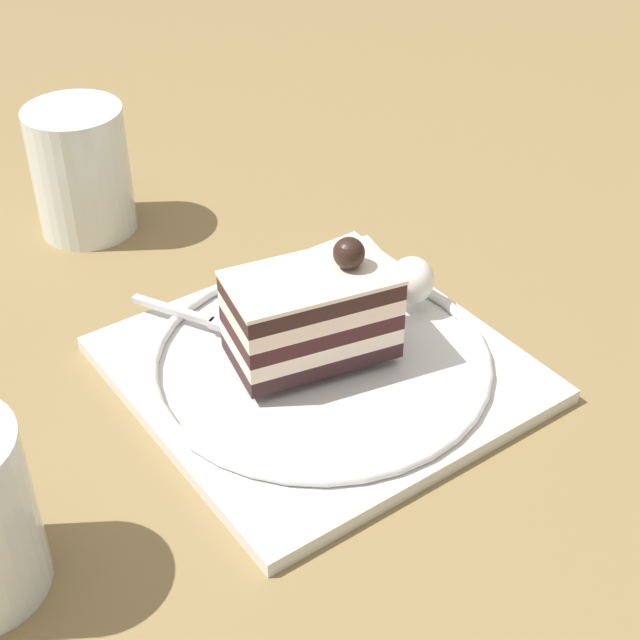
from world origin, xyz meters
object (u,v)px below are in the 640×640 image
Objects in this scene: fork at (203,319)px; dessert_plate at (320,366)px; cake_slice at (312,313)px; whipped_cream_dollop at (412,280)px; drink_glass_far at (82,175)px.

dessert_plate is at bearing -146.88° from fork.
cake_slice is 1.20× the size of fork.
fork is (0.06, 0.14, -0.02)m from whipped_cream_dollop.
whipped_cream_dollop is at bearing -82.49° from cake_slice.
drink_glass_far is (0.26, 0.15, 0.01)m from whipped_cream_dollop.
drink_glass_far reaches higher than whipped_cream_dollop.
fork reaches higher than dessert_plate.
cake_slice is at bearing 97.51° from whipped_cream_dollop.
whipped_cream_dollop is 0.36× the size of fork.
drink_glass_far is (0.27, 0.06, 0.04)m from dessert_plate.
whipped_cream_dollop is (0.02, -0.09, 0.03)m from dessert_plate.
cake_slice is 0.10m from whipped_cream_dollop.
fork is 0.91× the size of drink_glass_far.
fork is at bearing 67.47° from whipped_cream_dollop.
drink_glass_far is at bearing 12.37° from dessert_plate.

